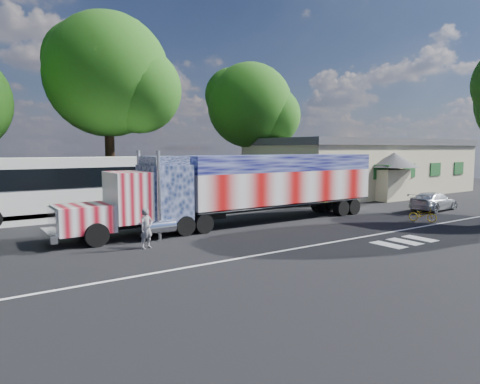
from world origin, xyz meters
TOP-DOWN VIEW (x-y plane):
  - ground at (0.00, 0.00)m, footprint 100.00×100.00m
  - lane_markings at (1.71, -3.77)m, footprint 30.00×2.67m
  - semi_truck at (0.80, 3.27)m, footprint 19.84×3.13m
  - coach_bus at (-6.82, 11.02)m, footprint 12.98×3.02m
  - hall_building at (19.92, 10.86)m, footprint 22.40×12.80m
  - parked_car at (14.56, 0.27)m, footprint 4.59×2.20m
  - woman at (-6.48, 0.69)m, footprint 0.74×0.59m
  - bicycle at (9.67, -2.06)m, footprint 1.18×1.63m
  - tree_ne_a at (9.63, 15.36)m, footprint 8.05×7.67m
  - tree_n_mid at (-3.26, 15.26)m, footprint 9.48×9.02m

SIDE VIEW (x-z plane):
  - ground at x=0.00m, z-range 0.00..0.00m
  - lane_markings at x=1.71m, z-range 0.00..0.01m
  - bicycle at x=9.67m, z-range 0.00..0.81m
  - parked_car at x=14.56m, z-range 0.00..1.29m
  - woman at x=-6.48m, z-range 0.00..1.76m
  - coach_bus at x=-6.82m, z-range 0.07..3.85m
  - semi_truck at x=0.80m, z-range 0.06..4.29m
  - hall_building at x=19.92m, z-range 0.02..5.22m
  - tree_ne_a at x=9.63m, z-range 2.14..14.20m
  - tree_n_mid at x=-3.26m, z-range 2.53..16.74m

